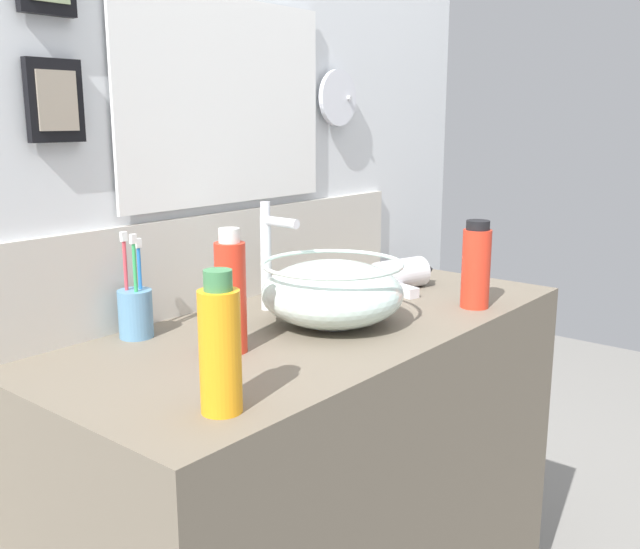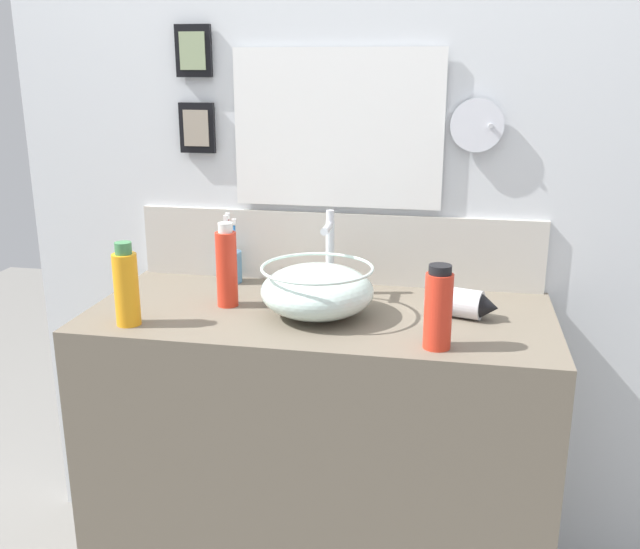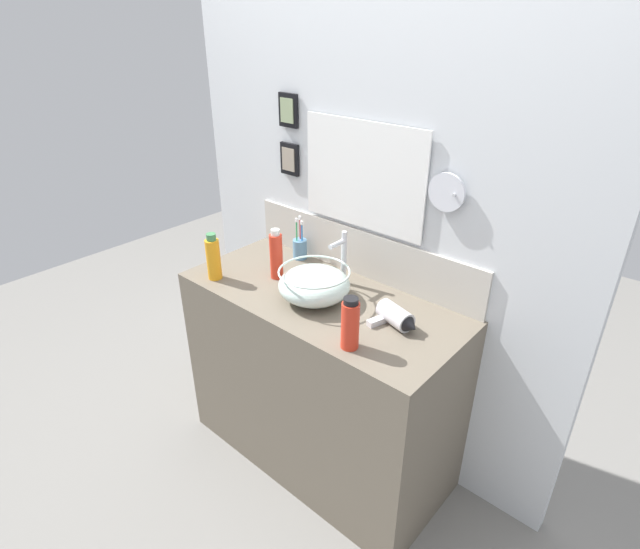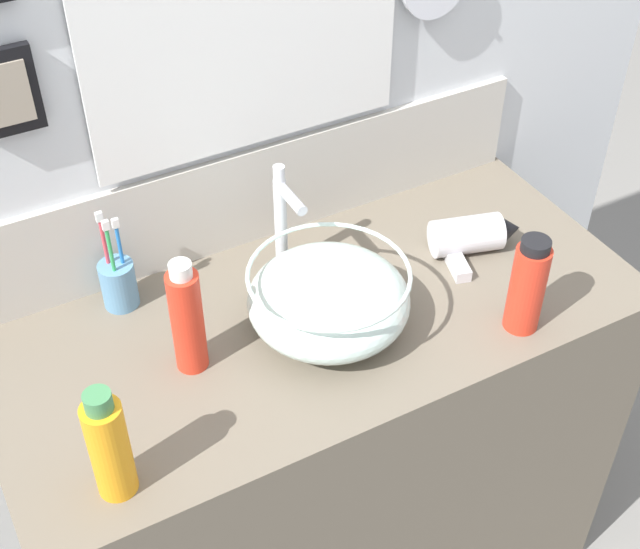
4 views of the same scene
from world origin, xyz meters
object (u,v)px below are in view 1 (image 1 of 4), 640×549
Objects in this scene: glass_bowl_sink at (333,292)px; toothbrush_cup at (135,311)px; hair_drier at (405,274)px; soap_dispenser at (476,266)px; shampoo_bottle at (232,295)px; faucet at (270,250)px; lotion_bottle at (220,347)px.

toothbrush_cup reaches higher than glass_bowl_sink.
soap_dispenser is (-0.05, -0.22, 0.06)m from hair_drier.
hair_drier is at bearing 2.42° from shampoo_bottle.
hair_drier is (0.35, -0.12, -0.10)m from faucet.
hair_drier is 0.23m from soap_dispenser.
faucet is at bearing -11.72° from toothbrush_cup.
glass_bowl_sink is 1.38× the size of lotion_bottle.
hair_drier is at bearing 9.05° from glass_bowl_sink.
shampoo_bottle is (-0.61, -0.03, 0.07)m from hair_drier.
glass_bowl_sink is 1.48× the size of soap_dispenser.
faucet reaches higher than lotion_bottle.
lotion_bottle is at bearing -137.32° from shampoo_bottle.
soap_dispenser is (0.75, -0.01, -0.00)m from lotion_bottle.
toothbrush_cup is at bearing 70.26° from lotion_bottle.
glass_bowl_sink is 1.40× the size of toothbrush_cup.
toothbrush_cup reaches higher than hair_drier.
lotion_bottle is (-0.14, -0.39, 0.05)m from toothbrush_cup.
glass_bowl_sink is 1.21× the size of faucet.
faucet is (0.00, 0.18, 0.07)m from glass_bowl_sink.
toothbrush_cup is 1.05× the size of soap_dispenser.
soap_dispenser is at bearing -47.71° from faucet.
faucet reaches higher than toothbrush_cup.
lotion_bottle reaches higher than glass_bowl_sink.
lotion_bottle is at bearing -165.56° from hair_drier.
shampoo_bottle is (-0.25, 0.03, 0.04)m from glass_bowl_sink.
glass_bowl_sink is 0.35m from soap_dispenser.
toothbrush_cup is (-0.66, 0.18, 0.02)m from hair_drier.
shampoo_bottle reaches higher than glass_bowl_sink.
shampoo_bottle reaches higher than toothbrush_cup.
shampoo_bottle is at bearing 161.10° from soap_dispenser.
soap_dispenser is (0.61, -0.40, 0.04)m from toothbrush_cup.
lotion_bottle is (-0.45, -0.33, -0.04)m from faucet.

